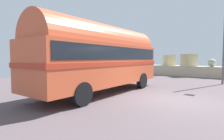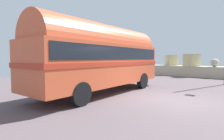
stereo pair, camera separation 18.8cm
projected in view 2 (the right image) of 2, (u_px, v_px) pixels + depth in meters
ground at (173, 100)px, 7.96m from camera, size 32.00×26.00×0.02m
breakwater at (218, 70)px, 17.03m from camera, size 31.36×2.17×2.46m
vintage_coach at (102, 56)px, 9.57m from camera, size 2.86×8.70×3.70m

